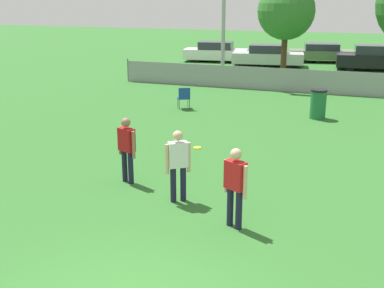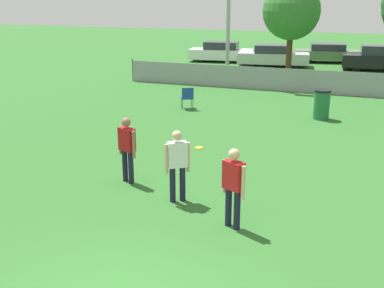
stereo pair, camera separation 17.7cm
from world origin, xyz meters
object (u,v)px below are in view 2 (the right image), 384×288
(trash_bin, at_px, (322,104))
(parked_car_silver, at_px, (273,56))
(tree_near_pole, at_px, (291,11))
(player_thrower_red, at_px, (233,183))
(folding_chair_sideline, at_px, (187,97))
(parked_car_dark, at_px, (380,59))
(frisbee_disc, at_px, (199,148))
(player_defender_red, at_px, (127,145))
(player_receiver_white, at_px, (177,161))
(parked_car_olive, at_px, (327,53))
(parked_car_white, at_px, (221,52))

(trash_bin, distance_m, parked_car_silver, 14.18)
(tree_near_pole, bearing_deg, trash_bin, -72.23)
(player_thrower_red, xyz_separation_m, folding_chair_sideline, (-4.69, 9.39, -0.43))
(tree_near_pole, xyz_separation_m, trash_bin, (2.86, -8.93, -3.06))
(folding_chair_sideline, relative_size, parked_car_dark, 0.20)
(folding_chair_sideline, distance_m, parked_car_dark, 15.80)
(frisbee_disc, bearing_deg, player_defender_red, -101.57)
(player_defender_red, distance_m, trash_bin, 9.00)
(player_receiver_white, relative_size, player_thrower_red, 1.00)
(parked_car_silver, relative_size, parked_car_olive, 1.03)
(player_receiver_white, bearing_deg, player_defender_red, 121.50)
(parked_car_white, bearing_deg, player_defender_red, -85.77)
(frisbee_disc, bearing_deg, trash_bin, 59.50)
(folding_chair_sideline, distance_m, parked_car_white, 15.07)
(player_defender_red, height_order, parked_car_dark, player_defender_red)
(player_receiver_white, height_order, parked_car_white, player_receiver_white)
(tree_near_pole, xyz_separation_m, player_receiver_white, (0.82, -17.80, -2.67))
(parked_car_white, distance_m, parked_car_silver, 4.04)
(frisbee_disc, relative_size, parked_car_olive, 0.05)
(parked_car_silver, height_order, parked_car_olive, parked_car_silver)
(tree_near_pole, relative_size, parked_car_silver, 1.09)
(tree_near_pole, relative_size, parked_car_olive, 1.12)
(trash_bin, height_order, parked_car_dark, parked_car_dark)
(player_thrower_red, xyz_separation_m, parked_car_white, (-7.99, 24.10, -0.27))
(folding_chair_sideline, bearing_deg, player_defender_red, 71.64)
(trash_bin, bearing_deg, parked_car_dark, 82.45)
(parked_car_silver, bearing_deg, trash_bin, -80.29)
(trash_bin, bearing_deg, folding_chair_sideline, -177.19)
(folding_chair_sideline, xyz_separation_m, parked_car_dark, (7.08, 14.12, 0.22))
(parked_car_silver, distance_m, parked_car_dark, 6.50)
(trash_bin, bearing_deg, tree_near_pole, 107.77)
(player_receiver_white, height_order, player_thrower_red, same)
(player_thrower_red, bearing_deg, tree_near_pole, 123.33)
(parked_car_dark, bearing_deg, player_thrower_red, -101.31)
(tree_near_pole, distance_m, trash_bin, 9.87)
(parked_car_olive, distance_m, parked_car_dark, 4.46)
(player_defender_red, bearing_deg, frisbee_disc, 100.30)
(player_receiver_white, relative_size, parked_car_dark, 0.36)
(trash_bin, height_order, parked_car_olive, parked_car_olive)
(player_receiver_white, bearing_deg, parked_car_olive, 52.37)
(folding_chair_sideline, bearing_deg, frisbee_disc, 85.61)
(player_receiver_white, distance_m, frisbee_disc, 4.05)
(player_defender_red, xyz_separation_m, parked_car_dark, (5.46, 22.10, -0.21))
(tree_near_pole, distance_m, folding_chair_sideline, 9.99)
(player_defender_red, relative_size, player_thrower_red, 1.00)
(parked_car_white, distance_m, parked_car_olive, 7.32)
(player_defender_red, bearing_deg, player_thrower_red, -2.91)
(parked_car_white, height_order, parked_car_olive, parked_car_white)
(frisbee_disc, bearing_deg, player_thrower_red, -62.39)
(parked_car_dark, bearing_deg, folding_chair_sideline, -122.12)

